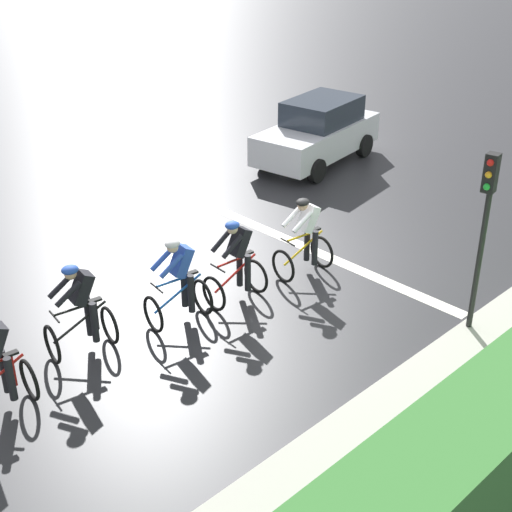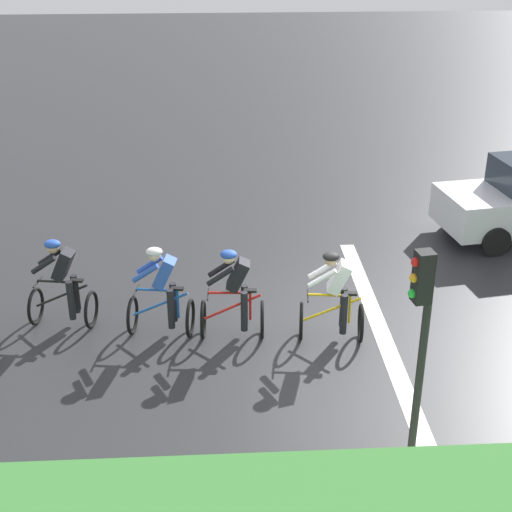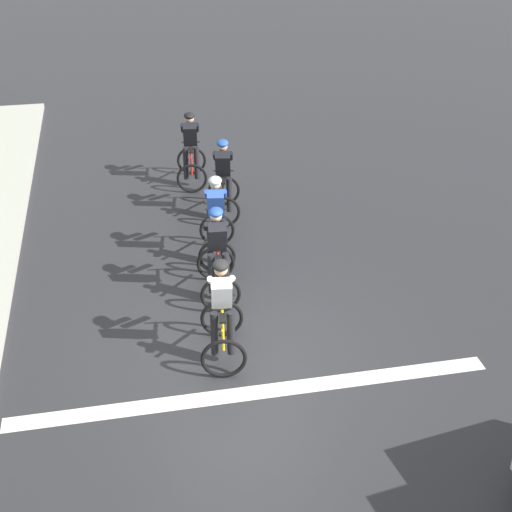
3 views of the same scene
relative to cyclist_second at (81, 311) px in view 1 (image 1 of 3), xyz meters
The scene contains 9 objects.
ground_plane 4.84m from the cyclist_second, 95.27° to the right, with size 80.00×80.00×0.00m, color #28282B.
sidewalk_kerb 6.18m from the cyclist_second, 153.27° to the right, with size 2.80×21.38×0.12m, color #ADA89E.
road_marking_stop_line 5.65m from the cyclist_second, 94.50° to the right, with size 7.00×0.30×0.01m, color silver.
cyclist_second is the anchor object (origin of this frame).
cyclist_mid 1.80m from the cyclist_second, 102.98° to the right, with size 0.83×1.17×1.66m.
cyclist_fourth 3.05m from the cyclist_second, 100.74° to the right, with size 0.75×1.12×1.66m.
cyclist_trailing 4.73m from the cyclist_second, 99.13° to the right, with size 0.81×1.16×1.66m.
car_white 10.39m from the cyclist_second, 70.78° to the right, with size 2.35×4.31×1.76m.
traffic_light_near_crossing 6.78m from the cyclist_second, 129.78° to the right, with size 0.23×0.31×3.34m.
Camera 1 is at (-8.91, 9.89, 7.13)m, focal length 51.29 mm.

